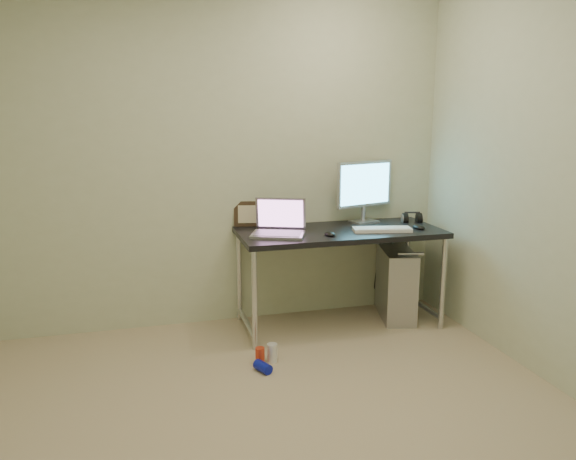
# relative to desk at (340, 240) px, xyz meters

# --- Properties ---
(floor) EXTENTS (3.50, 3.50, 0.00)m
(floor) POSITION_rel_desk_xyz_m (-0.84, -1.42, -0.67)
(floor) COLOR tan
(floor) RESTS_ON ground
(wall_back) EXTENTS (3.50, 0.02, 2.50)m
(wall_back) POSITION_rel_desk_xyz_m (-0.84, 0.33, 0.58)
(wall_back) COLOR beige
(wall_back) RESTS_ON ground
(desk) EXTENTS (1.52, 0.67, 0.75)m
(desk) POSITION_rel_desk_xyz_m (0.00, 0.00, 0.00)
(desk) COLOR black
(desk) RESTS_ON ground
(tower_computer) EXTENTS (0.35, 0.57, 0.59)m
(tower_computer) POSITION_rel_desk_xyz_m (0.50, 0.04, -0.39)
(tower_computer) COLOR #B2B3B7
(tower_computer) RESTS_ON ground
(cable_a) EXTENTS (0.01, 0.16, 0.69)m
(cable_a) POSITION_rel_desk_xyz_m (0.45, 0.28, -0.27)
(cable_a) COLOR black
(cable_a) RESTS_ON ground
(cable_b) EXTENTS (0.02, 0.11, 0.71)m
(cable_b) POSITION_rel_desk_xyz_m (0.54, 0.26, -0.29)
(cable_b) COLOR black
(cable_b) RESTS_ON ground
(can_red) EXTENTS (0.06, 0.06, 0.11)m
(can_red) POSITION_rel_desk_xyz_m (-0.74, -0.52, -0.61)
(can_red) COLOR red
(can_red) RESTS_ON ground
(can_white) EXTENTS (0.09, 0.09, 0.12)m
(can_white) POSITION_rel_desk_xyz_m (-0.65, -0.52, -0.61)
(can_white) COLOR silver
(can_white) RESTS_ON ground
(can_blue) EXTENTS (0.11, 0.14, 0.07)m
(can_blue) POSITION_rel_desk_xyz_m (-0.75, -0.65, -0.63)
(can_blue) COLOR #0D17AC
(can_blue) RESTS_ON ground
(laptop) EXTENTS (0.46, 0.42, 0.26)m
(laptop) POSITION_rel_desk_xyz_m (-0.48, -0.03, 0.14)
(laptop) COLOR #BABAC3
(laptop) RESTS_ON desk
(monitor) EXTENTS (0.51, 0.21, 0.49)m
(monitor) POSITION_rel_desk_xyz_m (0.29, 0.22, 0.37)
(monitor) COLOR #BABAC3
(monitor) RESTS_ON desk
(keyboard) EXTENTS (0.45, 0.22, 0.03)m
(keyboard) POSITION_rel_desk_xyz_m (0.29, -0.12, 0.10)
(keyboard) COLOR white
(keyboard) RESTS_ON desk
(mouse_right) EXTENTS (0.09, 0.13, 0.04)m
(mouse_right) POSITION_rel_desk_xyz_m (0.59, -0.12, 0.10)
(mouse_right) COLOR black
(mouse_right) RESTS_ON desk
(mouse_left) EXTENTS (0.07, 0.11, 0.04)m
(mouse_left) POSITION_rel_desk_xyz_m (-0.14, -0.16, 0.10)
(mouse_left) COLOR black
(mouse_left) RESTS_ON desk
(headphones) EXTENTS (0.17, 0.10, 0.10)m
(headphones) POSITION_rel_desk_xyz_m (0.66, 0.13, 0.11)
(headphones) COLOR black
(headphones) RESTS_ON desk
(picture_frame) EXTENTS (0.25, 0.12, 0.20)m
(picture_frame) POSITION_rel_desk_xyz_m (-0.63, 0.31, 0.18)
(picture_frame) COLOR black
(picture_frame) RESTS_ON desk
(webcam) EXTENTS (0.05, 0.04, 0.12)m
(webcam) POSITION_rel_desk_xyz_m (-0.35, 0.23, 0.17)
(webcam) COLOR silver
(webcam) RESTS_ON desk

